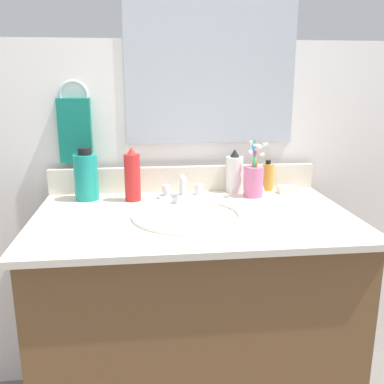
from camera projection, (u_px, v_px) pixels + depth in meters
name	position (u px, v px, depth m)	size (l,w,h in m)	color
vanity_cabinet	(193.00, 332.00, 1.39)	(0.91, 0.54, 0.76)	brown
countertop	(194.00, 217.00, 1.29)	(0.95, 0.59, 0.02)	beige
backsplash	(184.00, 179.00, 1.55)	(0.95, 0.02, 0.09)	beige
back_wall	(183.00, 218.00, 1.65)	(2.05, 0.04, 1.30)	white
mirror_panel	(211.00, 62.00, 1.49)	(0.60, 0.01, 0.56)	#B2BCC6
towel_ring	(73.00, 95.00, 1.47)	(0.10, 0.10, 0.01)	silver
hand_towel	(75.00, 131.00, 1.48)	(0.11, 0.04, 0.22)	#147260
sink_basin	(189.00, 226.00, 1.28)	(0.34, 0.34, 0.11)	white
faucet	(183.00, 191.00, 1.45)	(0.16, 0.10, 0.08)	silver
bottle_mouthwash_teal	(86.00, 176.00, 1.43)	(0.08, 0.08, 0.17)	teal
bottle_lotion_white	(234.00, 173.00, 1.53)	(0.06, 0.06, 0.15)	white
bottle_oil_amber	(268.00, 177.00, 1.56)	(0.04, 0.04, 0.11)	gold
bottle_spray_red	(132.00, 176.00, 1.42)	(0.05, 0.05, 0.18)	red
cup_pink	(254.00, 180.00, 1.47)	(0.08, 0.08, 0.19)	#D16693
soap_bar	(287.00, 189.00, 1.53)	(0.06, 0.04, 0.02)	white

